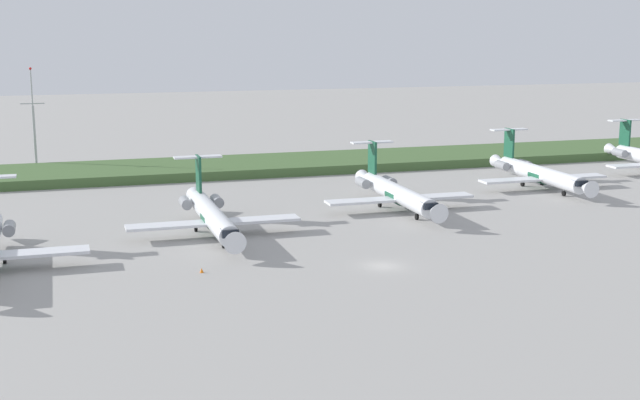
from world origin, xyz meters
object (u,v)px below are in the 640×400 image
(regional_jet_fourth, at_px, (396,192))
(safety_cone_front_marker, at_px, (202,270))
(regional_jet_third, at_px, (212,215))
(regional_jet_fifth, at_px, (538,173))
(antenna_mast, at_px, (34,128))

(regional_jet_fourth, bearing_deg, safety_cone_front_marker, -142.31)
(regional_jet_third, bearing_deg, regional_jet_fifth, 16.19)
(regional_jet_fifth, height_order, antenna_mast, antenna_mast)
(regional_jet_fourth, xyz_separation_m, regional_jet_fifth, (29.89, 9.34, 0.00))
(regional_jet_third, distance_m, safety_cone_front_marker, 18.90)
(regional_jet_fourth, distance_m, antenna_mast, 74.94)
(regional_jet_fifth, height_order, safety_cone_front_marker, regional_jet_fifth)
(regional_jet_third, xyz_separation_m, regional_jet_fifth, (59.30, 17.22, 0.00))
(antenna_mast, bearing_deg, regional_jet_fourth, -45.23)
(regional_jet_third, distance_m, antenna_mast, 65.45)
(regional_jet_third, bearing_deg, regional_jet_fourth, 14.99)
(antenna_mast, bearing_deg, regional_jet_fifth, -27.91)
(regional_jet_third, height_order, regional_jet_fifth, same)
(regional_jet_third, bearing_deg, safety_cone_front_marker, -103.54)
(safety_cone_front_marker, bearing_deg, regional_jet_third, 76.46)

